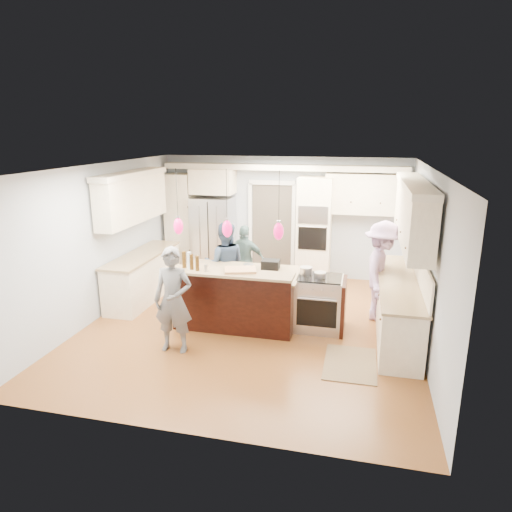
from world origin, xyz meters
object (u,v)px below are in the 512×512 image
(person_bar_end, at_px, (173,300))
(person_far_left, at_px, (225,264))
(island_range, at_px, (321,303))
(refrigerator, at_px, (213,236))
(kitchen_island, at_px, (238,296))

(person_bar_end, distance_m, person_far_left, 2.00)
(island_range, bearing_deg, refrigerator, 137.41)
(island_range, bearing_deg, person_far_left, 159.58)
(person_bar_end, bearing_deg, person_far_left, 82.09)
(person_bar_end, relative_size, person_far_left, 1.01)
(kitchen_island, bearing_deg, refrigerator, 116.90)
(refrigerator, relative_size, person_far_left, 1.12)
(kitchen_island, distance_m, person_far_left, 0.97)
(refrigerator, xyz_separation_m, kitchen_island, (1.30, -2.57, -0.41))
(person_far_left, bearing_deg, island_range, 145.89)
(refrigerator, xyz_separation_m, island_range, (2.71, -2.49, -0.44))
(island_range, distance_m, person_bar_end, 2.47)
(refrigerator, distance_m, island_range, 3.71)
(person_bar_end, bearing_deg, kitchen_island, 58.79)
(refrigerator, xyz_separation_m, person_far_left, (0.83, -1.79, -0.10))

